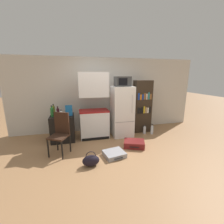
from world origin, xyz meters
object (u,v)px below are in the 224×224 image
microwave (122,81)px  bottle_green_tall (52,112)px  water_bottle_front (152,130)px  chair (61,130)px  side_table (63,128)px  water_bottle_middle (144,130)px  bottle_wine_dark (58,112)px  bottle_clear_short (61,114)px  kitchen_hutch (94,108)px  suitcase_large_flat (114,154)px  handbag (91,160)px  bookshelf (142,107)px  cereal_box (69,111)px  suitcase_small_flat (134,144)px  bottle_ketchup_red (58,113)px  bottle_olive_oil (54,110)px  refrigerator (122,111)px

microwave → bottle_green_tall: 2.21m
water_bottle_front → chair: bearing=-168.2°
side_table → water_bottle_middle: size_ratio=2.54×
bottle_wine_dark → bottle_green_tall: 0.19m
bottle_clear_short → water_bottle_middle: bearing=2.2°
kitchen_hutch → suitcase_large_flat: kitchen_hutch is taller
kitchen_hutch → water_bottle_front: (1.86, -0.23, -0.78)m
bottle_clear_short → chair: chair is taller
bottle_green_tall → handbag: (0.90, -1.45, -0.77)m
bookshelf → cereal_box: bookshelf is taller
kitchen_hutch → bottle_green_tall: kitchen_hutch is taller
bottle_green_tall → suitcase_large_flat: 2.07m
suitcase_small_flat → water_bottle_middle: (0.68, 0.79, 0.04)m
water_bottle_middle → bookshelf: bearing=89.0°
kitchen_hutch → bottle_green_tall: bearing=-174.9°
bottle_ketchup_red → cereal_box: bearing=-21.4°
bottle_green_tall → handbag: size_ratio=0.87×
bottle_ketchup_red → bookshelf: bearing=2.3°
microwave → bottle_clear_short: size_ratio=2.15×
bottle_olive_oil → microwave: bearing=-5.3°
microwave → chair: microwave is taller
bottle_clear_short → bottle_green_tall: (-0.25, 0.14, 0.04)m
bottle_olive_oil → handbag: bearing=-62.6°
suitcase_large_flat → chair: bearing=147.7°
bottle_wine_dark → water_bottle_front: (2.87, -0.05, -0.75)m
side_table → water_bottle_front: side_table is taller
side_table → suitcase_large_flat: bearing=-45.4°
microwave → suitcase_large_flat: bearing=-114.9°
side_table → refrigerator: size_ratio=0.49×
suitcase_large_flat → bottle_green_tall: bearing=130.3°
side_table → chair: chair is taller
suitcase_small_flat → handbag: size_ratio=1.80×
refrigerator → suitcase_large_flat: size_ratio=2.85×
microwave → bottle_ketchup_red: size_ratio=2.83×
bottle_wine_dark → water_bottle_front: size_ratio=0.90×
water_bottle_middle → kitchen_hutch: bearing=174.7°
bottle_green_tall → bottle_olive_oil: bottle_green_tall is taller
bottle_wine_dark → bottle_olive_oil: 0.36m
bookshelf → suitcase_large_flat: bearing=-133.6°
cereal_box → water_bottle_middle: bearing=-1.0°
refrigerator → bottle_clear_short: (-1.80, -0.20, 0.07)m
bottle_green_tall → bottle_olive_oil: (0.02, 0.24, -0.00)m
kitchen_hutch → bottle_clear_short: size_ratio=9.29×
bottle_ketchup_red → bottle_olive_oil: 0.20m
handbag → water_bottle_front: water_bottle_front is taller
bottle_olive_oil → handbag: bottle_olive_oil is taller
chair → suitcase_large_flat: bearing=6.3°
handbag → bottle_green_tall: bearing=121.7°
kitchen_hutch → water_bottle_middle: (1.63, -0.15, -0.79)m
cereal_box → water_bottle_middle: cereal_box is taller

